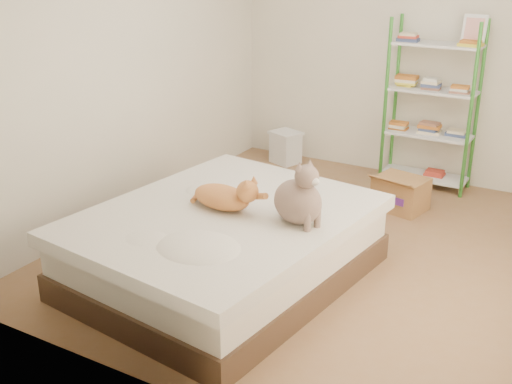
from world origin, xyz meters
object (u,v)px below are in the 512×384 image
Objects in this scene: grey_cat at (298,192)px; shelf_unit at (432,105)px; white_bin at (286,147)px; bed at (224,246)px; orange_cat at (222,194)px; cardboard_box at (400,193)px.

shelf_unit reaches higher than grey_cat.
white_bin is (-1.40, 2.52, -0.58)m from grey_cat.
bed is 0.74m from grey_cat.
grey_cat is (0.60, 0.05, 0.11)m from orange_cat.
bed is 0.39m from orange_cat.
bed is 2.09m from cardboard_box.
orange_cat is 2.78m from shelf_unit.
orange_cat reaches higher than white_bin.
orange_cat is 0.32× the size of shelf_unit.
cardboard_box is 1.30× the size of white_bin.
shelf_unit is (0.19, 2.61, 0.09)m from grey_cat.
cardboard_box is (0.72, 1.96, -0.11)m from bed.
cardboard_box is (0.77, 1.90, -0.49)m from orange_cat.
grey_cat is 1.96m from cardboard_box.
shelf_unit is (0.73, 2.72, 0.58)m from bed.
shelf_unit reaches higher than cardboard_box.
white_bin is at bearing 114.91° from bed.
orange_cat is 1.41× the size of white_bin.
bed is 4.17× the size of orange_cat.
grey_cat is 0.88× the size of cardboard_box.
white_bin is (-1.57, 0.67, 0.03)m from cardboard_box.
grey_cat is 2.62m from shelf_unit.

